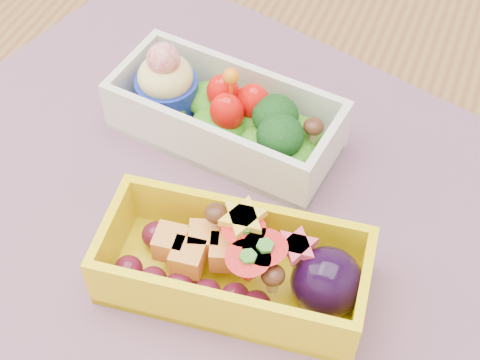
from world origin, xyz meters
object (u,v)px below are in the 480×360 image
at_px(table, 175,299).
at_px(bento_yellow, 239,266).
at_px(placemat, 229,212).
at_px(bento_white, 224,115).

xyz_separation_m(table, bento_yellow, (0.07, -0.02, 0.13)).
relative_size(placemat, bento_white, 2.83).
bearing_deg(placemat, bento_white, 115.07).
bearing_deg(bento_white, table, -84.39).
height_order(table, bento_white, bento_white).
distance_m(placemat, bento_white, 0.09).
bearing_deg(bento_white, bento_yellow, -56.29).
xyz_separation_m(placemat, bento_white, (-0.03, 0.07, 0.03)).
relative_size(bento_white, bento_yellow, 1.02).
bearing_deg(placemat, table, -133.53).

